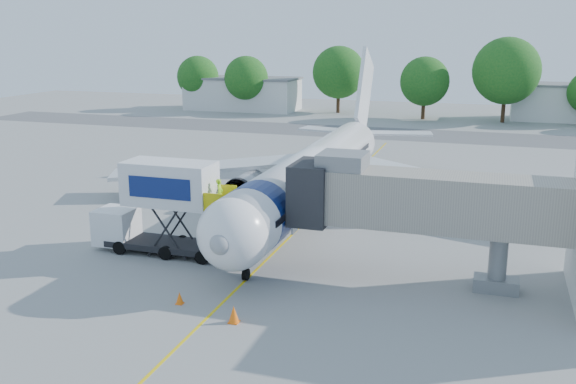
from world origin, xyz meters
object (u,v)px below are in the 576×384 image
(aircraft, at_px, (316,172))
(catering_hiloader, at_px, (160,207))
(ground_tug, at_px, (241,322))
(jet_bridge, at_px, (409,201))

(aircraft, height_order, catering_hiloader, aircraft)
(catering_hiloader, xyz_separation_m, ground_tug, (8.48, -8.67, -2.04))
(catering_hiloader, relative_size, ground_tug, 2.24)
(jet_bridge, bearing_deg, ground_tug, -123.72)
(aircraft, relative_size, ground_tug, 9.96)
(catering_hiloader, height_order, ground_tug, catering_hiloader)
(jet_bridge, bearing_deg, catering_hiloader, -179.99)
(aircraft, xyz_separation_m, catering_hiloader, (-6.27, -11.12, -0.19))
(jet_bridge, relative_size, catering_hiloader, 1.64)
(catering_hiloader, bearing_deg, jet_bridge, 0.01)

